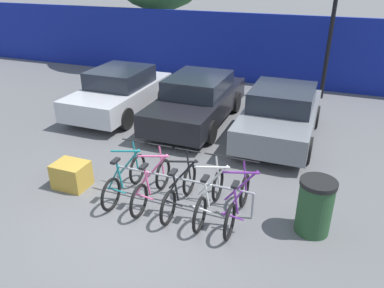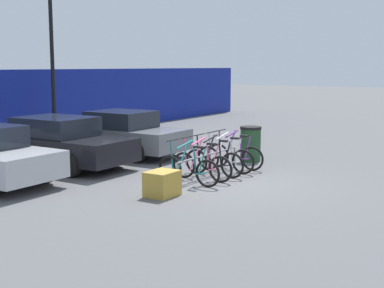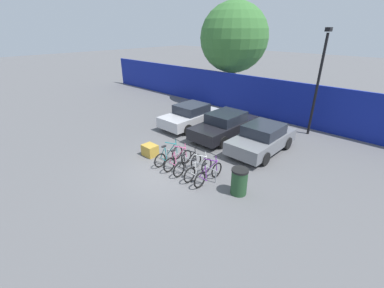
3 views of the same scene
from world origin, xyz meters
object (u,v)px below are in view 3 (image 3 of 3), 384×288
Objects in this scene: car_silver at (191,116)px; cargo_crate at (150,150)px; car_grey at (262,138)px; trash_bin at (239,181)px; car_black at (225,125)px; bicycle_teal at (169,155)px; bicycle_purple at (208,174)px; bicycle_black at (188,164)px; bike_rack at (190,161)px; lamp_post at (319,78)px; bicycle_white at (198,169)px; tree_behind_hoarding at (234,38)px; bicycle_pink at (178,160)px.

car_silver reaches higher than cargo_crate.
car_grey reaches higher than trash_bin.
car_silver and car_black have the same top height.
bicycle_purple is at bearing -0.37° from bicycle_teal.
car_silver is at bearing 132.27° from bicycle_black.
bicycle_teal is 1.25m from cargo_crate.
bike_rack is 4.32m from car_black.
bike_rack is 2.81× the size of trash_bin.
lamp_post is at bearing 32.65° from car_silver.
bicycle_black is 0.61m from bicycle_white.
bicycle_purple is 1.34m from trash_bin.
car_silver reaches higher than trash_bin.
bicycle_white is 0.43× the size of car_silver.
bicycle_purple is 0.30× the size of lamp_post.
bicycle_black is 1.15m from bicycle_purple.
bicycle_teal is at bearing -89.61° from car_black.
bicycle_purple is at bearing -58.50° from tree_behind_hoarding.
tree_behind_hoarding is (-7.56, 2.80, 1.74)m from lamp_post.
bicycle_black is 1.66× the size of trash_bin.
bicycle_pink is at bearing -0.37° from bicycle_teal.
lamp_post reaches higher than bicycle_pink.
cargo_crate is at bearing -131.84° from car_grey.
bicycle_teal is 4.30m from car_black.
bicycle_teal is 12.45m from tree_behind_hoarding.
tree_behind_hoarding is (-6.71, 6.77, 4.25)m from car_grey.
tree_behind_hoarding is at bearing 116.94° from bicycle_black.
car_grey is at bearing -45.27° from tree_behind_hoarding.
cargo_crate is (-1.84, -0.12, -0.10)m from bicycle_pink.
car_black is at bearing 90.02° from bicycle_teal.
bicycle_black is 12.91m from tree_behind_hoarding.
bicycle_pink is at bearing 178.03° from bicycle_purple.
bicycle_purple is (1.75, 0.00, 0.00)m from bicycle_pink.
tree_behind_hoarding is at bearing 117.06° from bike_rack.
bicycle_purple is at bearing -7.20° from bike_rack.
cargo_crate is 12.23m from tree_behind_hoarding.
bicycle_black is (0.60, 0.00, 0.00)m from bicycle_pink.
bicycle_purple reaches higher than bike_rack.
trash_bin is at bearing 3.51° from cargo_crate.
tree_behind_hoarding is at bearing 119.54° from bicycle_purple.
car_silver is at bearing -177.80° from car_black.
car_silver is at bearing 177.89° from car_grey.
bicycle_white is at bearing 2.22° from cargo_crate.
bicycle_pink is 0.43× the size of car_silver.
bike_rack is 0.60m from bicycle_pink.
tree_behind_hoarding is (-6.06, 10.77, 4.56)m from bicycle_white.
car_grey reaches higher than bicycle_white.
lamp_post is at bearing 67.08° from bicycle_teal.
lamp_post is at bearing 81.18° from bicycle_purple.
bicycle_white is 3.05m from cargo_crate.
bicycle_black is at bearing -80.48° from bike_rack.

